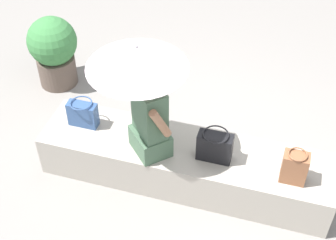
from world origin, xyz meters
name	(u,v)px	position (x,y,z in m)	size (l,w,h in m)	color
ground_plane	(184,178)	(0.00, 0.00, 0.00)	(14.00, 14.00, 0.00)	gray
stone_bench	(185,163)	(0.00, 0.00, 0.21)	(2.69, 0.63, 0.43)	#A8A093
person_seated	(150,118)	(-0.29, -0.11, 0.82)	(0.47, 0.47, 0.90)	#47664C
parasol	(137,57)	(-0.36, -0.15, 1.45)	(0.81, 0.81, 1.14)	#B7B7BC
handbag_black	(215,146)	(0.28, -0.05, 0.57)	(0.31, 0.23, 0.30)	black
tote_bag_canvas	(295,167)	(0.96, -0.11, 0.58)	(0.21, 0.16, 0.31)	brown
shoulder_bag_spare	(83,114)	(-1.00, 0.03, 0.56)	(0.28, 0.21, 0.27)	#335184
planter_near	(54,49)	(-1.83, 1.04, 0.46)	(0.56, 0.56, 0.85)	brown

